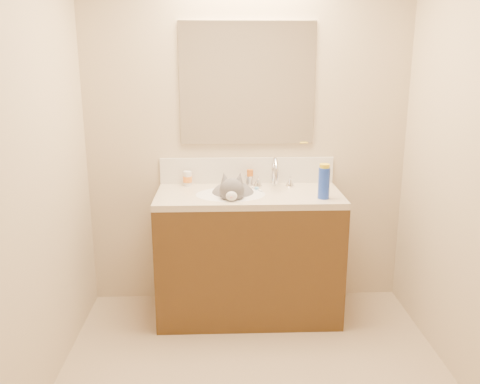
{
  "coord_description": "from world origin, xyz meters",
  "views": [
    {
      "loc": [
        -0.18,
        -2.2,
        1.72
      ],
      "look_at": [
        -0.06,
        0.92,
        0.88
      ],
      "focal_mm": 38.0,
      "sensor_mm": 36.0,
      "label": 1
    }
  ],
  "objects": [
    {
      "name": "pill_label",
      "position": [
        -0.41,
        1.18,
        0.91
      ],
      "size": [
        0.07,
        0.07,
        0.04
      ],
      "primitive_type": "cylinder",
      "rotation": [
        0.0,
        0.0,
        -0.07
      ],
      "color": "orange",
      "rests_on": "pill_bottle"
    },
    {
      "name": "silver_jar",
      "position": [
        0.01,
        1.18,
        0.89
      ],
      "size": [
        0.06,
        0.06,
        0.07
      ],
      "primitive_type": "cylinder",
      "rotation": [
        0.0,
        0.0,
        -0.1
      ],
      "color": "#B7B7BC",
      "rests_on": "counter_slab"
    },
    {
      "name": "spray_can",
      "position": [
        0.46,
        0.83,
        0.96
      ],
      "size": [
        0.09,
        0.09,
        0.2
      ],
      "primitive_type": "cylinder",
      "rotation": [
        0.0,
        0.0,
        0.31
      ],
      "color": "#1B3BBE",
      "rests_on": "counter_slab"
    },
    {
      "name": "mirror",
      "position": [
        0.0,
        1.24,
        1.54
      ],
      "size": [
        0.9,
        0.02,
        0.8
      ],
      "primitive_type": "cube",
      "color": "white",
      "rests_on": "room_shell"
    },
    {
      "name": "backsplash",
      "position": [
        0.0,
        1.24,
        0.95
      ],
      "size": [
        1.2,
        0.02,
        0.18
      ],
      "primitive_type": "cube",
      "color": "silver",
      "rests_on": "counter_slab"
    },
    {
      "name": "toothbrush_head",
      "position": [
        0.06,
        1.05,
        0.87
      ],
      "size": [
        0.03,
        0.04,
        0.02
      ],
      "primitive_type": "cube",
      "rotation": [
        0.0,
        0.0,
        0.45
      ],
      "color": "#6DB5E8",
      "rests_on": "counter_slab"
    },
    {
      "name": "vanity_cabinet",
      "position": [
        0.0,
        0.97,
        0.41
      ],
      "size": [
        1.2,
        0.55,
        0.82
      ],
      "primitive_type": "cube",
      "color": "#442C13",
      "rests_on": "ground"
    },
    {
      "name": "room_shell",
      "position": [
        0.0,
        0.0,
        1.49
      ],
      "size": [
        2.24,
        2.54,
        2.52
      ],
      "color": "#BCA98C",
      "rests_on": "ground"
    },
    {
      "name": "spray_cap",
      "position": [
        0.46,
        0.83,
        1.06
      ],
      "size": [
        0.08,
        0.08,
        0.04
      ],
      "primitive_type": "cylinder",
      "rotation": [
        0.0,
        0.0,
        0.31
      ],
      "color": "yellow",
      "rests_on": "spray_can"
    },
    {
      "name": "counter_slab",
      "position": [
        0.0,
        0.97,
        0.84
      ],
      "size": [
        1.2,
        0.55,
        0.04
      ],
      "primitive_type": "cube",
      "color": "beige",
      "rests_on": "vanity_cabinet"
    },
    {
      "name": "cat",
      "position": [
        -0.1,
        0.97,
        0.83
      ],
      "size": [
        0.34,
        0.43,
        0.33
      ],
      "rotation": [
        0.0,
        0.0,
        -0.06
      ],
      "color": "#4C4A4C",
      "rests_on": "basin"
    },
    {
      "name": "faucet",
      "position": [
        0.18,
        1.11,
        0.95
      ],
      "size": [
        0.28,
        0.2,
        0.21
      ],
      "color": "silver",
      "rests_on": "counter_slab"
    },
    {
      "name": "toothbrush",
      "position": [
        0.06,
        1.05,
        0.86
      ],
      "size": [
        0.07,
        0.12,
        0.01
      ],
      "primitive_type": "cube",
      "rotation": [
        0.0,
        0.0,
        0.45
      ],
      "color": "silver",
      "rests_on": "counter_slab"
    },
    {
      "name": "amber_bottle",
      "position": [
        0.02,
        1.18,
        0.91
      ],
      "size": [
        0.05,
        0.05,
        0.11
      ],
      "primitive_type": "cylinder",
      "rotation": [
        0.0,
        0.0,
        0.23
      ],
      "color": "#BF5D16",
      "rests_on": "counter_slab"
    },
    {
      "name": "pill_bottle",
      "position": [
        -0.41,
        1.18,
        0.91
      ],
      "size": [
        0.06,
        0.06,
        0.1
      ],
      "primitive_type": "cylinder",
      "rotation": [
        0.0,
        0.0,
        -0.07
      ],
      "color": "silver",
      "rests_on": "counter_slab"
    },
    {
      "name": "basin",
      "position": [
        -0.12,
        0.94,
        0.79
      ],
      "size": [
        0.45,
        0.36,
        0.14
      ],
      "primitive_type": "ellipsoid",
      "color": "white",
      "rests_on": "vanity_cabinet"
    }
  ]
}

